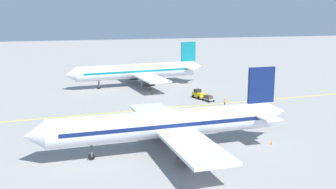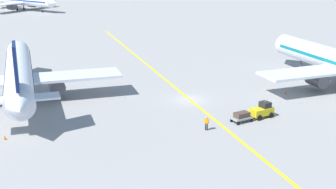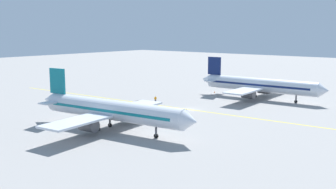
% 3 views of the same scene
% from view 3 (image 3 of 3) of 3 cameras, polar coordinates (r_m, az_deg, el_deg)
% --- Properties ---
extents(ground_plane, '(400.00, 400.00, 0.00)m').
position_cam_3_polar(ground_plane, '(90.50, 3.04, -2.18)').
color(ground_plane, gray).
extents(apron_yellow_centreline, '(8.15, 119.77, 0.01)m').
position_cam_3_polar(apron_yellow_centreline, '(90.50, 3.04, -2.18)').
color(apron_yellow_centreline, yellow).
rests_on(apron_yellow_centreline, ground).
extents(airplane_at_gate, '(28.19, 35.50, 10.60)m').
position_cam_3_polar(airplane_at_gate, '(106.36, 13.03, 1.34)').
color(airplane_at_gate, silver).
rests_on(airplane_at_gate, ground).
extents(airplane_adjacent_stand, '(28.41, 35.54, 10.60)m').
position_cam_3_polar(airplane_adjacent_stand, '(71.77, -8.38, -2.28)').
color(airplane_adjacent_stand, silver).
rests_on(airplane_adjacent_stand, ground).
extents(baggage_tug_white, '(3.30, 2.43, 2.11)m').
position_cam_3_polar(baggage_tug_white, '(91.05, -4.11, -1.54)').
color(baggage_tug_white, gold).
rests_on(baggage_tug_white, ground).
extents(baggage_cart_trailing, '(2.89, 2.08, 1.24)m').
position_cam_3_polar(baggage_cart_trailing, '(93.98, -3.20, -1.28)').
color(baggage_cart_trailing, gray).
rests_on(baggage_cart_trailing, ground).
extents(ground_crew_worker, '(0.47, 0.41, 1.68)m').
position_cam_3_polar(ground_crew_worker, '(98.63, -1.83, -0.68)').
color(ground_crew_worker, '#23232D').
rests_on(ground_crew_worker, ground).
extents(traffic_cone_near_nose, '(0.32, 0.32, 0.55)m').
position_cam_3_polar(traffic_cone_near_nose, '(114.97, 6.78, 0.36)').
color(traffic_cone_near_nose, orange).
rests_on(traffic_cone_near_nose, ground).
extents(traffic_cone_mid_apron, '(0.32, 0.32, 0.55)m').
position_cam_3_polar(traffic_cone_mid_apron, '(80.14, -3.66, -3.49)').
color(traffic_cone_mid_apron, orange).
rests_on(traffic_cone_mid_apron, ground).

